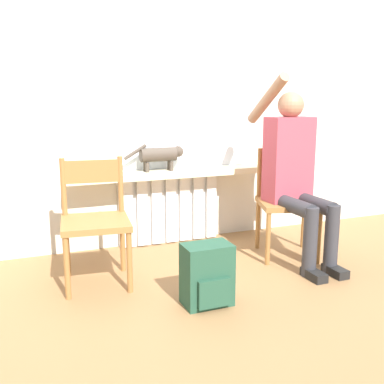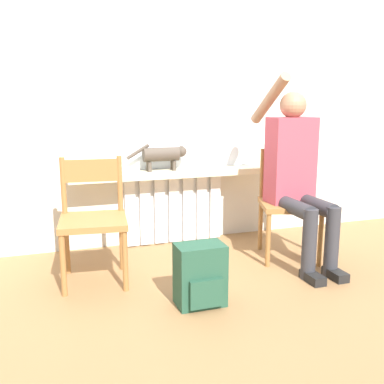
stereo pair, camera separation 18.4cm
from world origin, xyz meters
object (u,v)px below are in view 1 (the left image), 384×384
Objects in this scene: chair_left at (95,219)px; backpack at (207,275)px; chair_right at (287,200)px; person at (295,170)px; cat at (161,155)px.

chair_left reaches higher than backpack.
chair_right is 0.59× the size of person.
chair_left is at bearing -138.62° from cat.
chair_left is at bearing -161.26° from chair_right.
person is (-0.01, -0.11, 0.26)m from chair_right.
chair_left is 0.91m from cat.
chair_right is at bearing 32.19° from backpack.
person is 2.78× the size of cat.
chair_left is 0.84m from backpack.
chair_right is 1.13m from backpack.
chair_right is at bearing 6.74° from chair_left.
backpack is (-0.93, -0.59, -0.25)m from chair_right.
person is 1.16m from backpack.
chair_right reaches higher than backpack.
chair_left and chair_right have the same top height.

